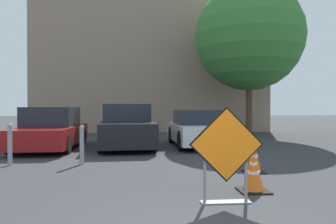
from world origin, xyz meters
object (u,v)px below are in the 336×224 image
Objects in this scene: road_closed_sign at (226,152)px; traffic_cone_second at (254,157)px; traffic_cone_fourth at (244,144)px; traffic_cone_third at (245,149)px; traffic_cone_fifth at (242,139)px; parked_car_nearest at (51,130)px; parked_car_second at (127,128)px; parked_car_third at (198,129)px; bollard_nearest at (82,144)px; bollard_second at (10,143)px; traffic_cone_nearest at (253,173)px.

road_closed_sign is 1.99× the size of traffic_cone_second.
traffic_cone_second is at bearing -104.04° from traffic_cone_fourth.
traffic_cone_second is 1.07× the size of traffic_cone_third.
traffic_cone_second is 1.19× the size of traffic_cone_fifth.
traffic_cone_third is (0.33, 1.59, -0.02)m from traffic_cone_second.
traffic_cone_fourth is at bearing 165.08° from parked_car_nearest.
parked_car_second is at bearing 104.05° from road_closed_sign.
traffic_cone_second is (1.25, 2.29, -0.43)m from road_closed_sign.
parked_car_third reaches higher than bollard_nearest.
bollard_nearest is 1.79m from bollard_second.
traffic_cone_nearest is 0.16× the size of parked_car_third.
traffic_cone_nearest is at bearing -30.03° from bollard_second.
traffic_cone_third is (0.92, 3.21, 0.02)m from traffic_cone_nearest.
traffic_cone_third is at bearing 98.88° from parked_car_third.
parked_car_nearest reaches higher than traffic_cone_fourth.
bollard_nearest is 0.95× the size of bollard_second.
road_closed_sign is 4.22m from traffic_cone_third.
traffic_cone_fifth is at bearing 73.62° from traffic_cone_fourth.
parked_car_second is at bearing 4.98° from parked_car_third.
parked_car_third is at bearing 87.96° from traffic_cone_nearest.
parked_car_nearest is at bearing 139.66° from traffic_cone_second.
bollard_nearest is at bearing 43.36° from parked_car_third.
road_closed_sign is 8.43m from parked_car_nearest.
traffic_cone_nearest is at bearing -105.97° from traffic_cone_third.
parked_car_second reaches higher than traffic_cone_fifth.
traffic_cone_second is at bearing -13.68° from bollard_second.
bollard_second is (-5.25, 3.03, 0.24)m from traffic_cone_nearest.
traffic_cone_third is at bearing 74.03° from traffic_cone_nearest.
road_closed_sign reaches higher than traffic_cone_fifth.
road_closed_sign is 0.36× the size of parked_car_second.
parked_car_second is at bearing 50.58° from bollard_second.
traffic_cone_nearest is 6.07m from bollard_second.
traffic_cone_nearest is 0.88× the size of traffic_cone_second.
bollard_second is (-5.84, 1.42, 0.20)m from traffic_cone_second.
road_closed_sign reaches higher than parked_car_third.
traffic_cone_fifth is at bearing 70.36° from road_closed_sign.
parked_car_nearest is at bearing 122.01° from road_closed_sign.
parked_car_second reaches higher than traffic_cone_fourth.
traffic_cone_second is 0.70× the size of bollard_second.
traffic_cone_fifth is 0.62× the size of bollard_nearest.
traffic_cone_second is at bearing 139.69° from parked_car_nearest.
traffic_cone_nearest is at bearing 107.19° from parked_car_second.
parked_car_second reaches higher than traffic_cone_third.
parked_car_third is at bearing 118.98° from traffic_cone_fourth.
road_closed_sign is at bearing -118.70° from traffic_cone_second.
traffic_cone_third is at bearing -106.39° from traffic_cone_fourth.
traffic_cone_third is 6.88m from parked_car_nearest.
traffic_cone_third reaches higher than traffic_cone_fifth.
parked_car_nearest is 2.69m from parked_car_second.
parked_car_third is at bearing -176.73° from parked_car_second.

